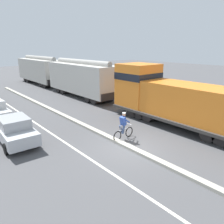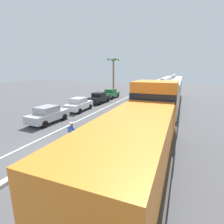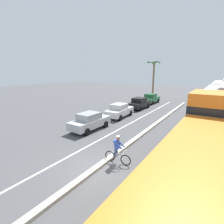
{
  "view_description": "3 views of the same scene",
  "coord_description": "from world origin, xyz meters",
  "px_view_note": "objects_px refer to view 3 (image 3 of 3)",
  "views": [
    {
      "loc": [
        -8.03,
        -8.03,
        5.56
      ],
      "look_at": [
        1.03,
        2.66,
        1.33
      ],
      "focal_mm": 35.0,
      "sensor_mm": 36.0,
      "label": 1
    },
    {
      "loc": [
        6.96,
        -7.65,
        4.94
      ],
      "look_at": [
        2.2,
        4.15,
        1.85
      ],
      "focal_mm": 28.0,
      "sensor_mm": 36.0,
      "label": 2
    },
    {
      "loc": [
        5.5,
        -6.99,
        5.37
      ],
      "look_at": [
        -3.86,
        7.48,
        1.28
      ],
      "focal_mm": 28.0,
      "sensor_mm": 36.0,
      "label": 3
    }
  ],
  "objects_px": {
    "hopper_car_middle": "(223,93)",
    "parked_car_green": "(151,98)",
    "parked_car_silver": "(90,121)",
    "parked_car_white": "(119,110)",
    "locomotive": "(209,159)",
    "palm_tree_near": "(154,72)",
    "hopper_car_lead": "(220,105)",
    "cyclist": "(117,150)",
    "parked_car_black": "(139,103)"
  },
  "relations": [
    {
      "from": "hopper_car_lead",
      "to": "parked_car_white",
      "type": "height_order",
      "value": "hopper_car_lead"
    },
    {
      "from": "hopper_car_lead",
      "to": "parked_car_black",
      "type": "relative_size",
      "value": 2.49
    },
    {
      "from": "parked_car_white",
      "to": "parked_car_green",
      "type": "bearing_deg",
      "value": 90.85
    },
    {
      "from": "parked_car_white",
      "to": "parked_car_green",
      "type": "xyz_separation_m",
      "value": [
        -0.16,
        10.64,
        0.0
      ]
    },
    {
      "from": "parked_car_green",
      "to": "locomotive",
      "type": "bearing_deg",
      "value": -63.46
    },
    {
      "from": "locomotive",
      "to": "parked_car_silver",
      "type": "height_order",
      "value": "locomotive"
    },
    {
      "from": "hopper_car_lead",
      "to": "cyclist",
      "type": "xyz_separation_m",
      "value": [
        -4.65,
        -11.8,
        -1.26
      ]
    },
    {
      "from": "parked_car_black",
      "to": "parked_car_green",
      "type": "height_order",
      "value": "same"
    },
    {
      "from": "parked_car_silver",
      "to": "parked_car_green",
      "type": "bearing_deg",
      "value": 90.54
    },
    {
      "from": "hopper_car_middle",
      "to": "parked_car_green",
      "type": "relative_size",
      "value": 2.5
    },
    {
      "from": "hopper_car_lead",
      "to": "hopper_car_middle",
      "type": "relative_size",
      "value": 1.0
    },
    {
      "from": "hopper_car_lead",
      "to": "cyclist",
      "type": "bearing_deg",
      "value": -111.52
    },
    {
      "from": "locomotive",
      "to": "hopper_car_middle",
      "type": "bearing_deg",
      "value": 90.0
    },
    {
      "from": "cyclist",
      "to": "locomotive",
      "type": "bearing_deg",
      "value": -4.37
    },
    {
      "from": "locomotive",
      "to": "hopper_car_lead",
      "type": "relative_size",
      "value": 1.1
    },
    {
      "from": "locomotive",
      "to": "palm_tree_near",
      "type": "bearing_deg",
      "value": 114.41
    },
    {
      "from": "cyclist",
      "to": "palm_tree_near",
      "type": "xyz_separation_m",
      "value": [
        -7.5,
        26.42,
        4.24
      ]
    },
    {
      "from": "hopper_car_middle",
      "to": "parked_car_white",
      "type": "height_order",
      "value": "hopper_car_middle"
    },
    {
      "from": "hopper_car_lead",
      "to": "palm_tree_near",
      "type": "relative_size",
      "value": 1.44
    },
    {
      "from": "parked_car_silver",
      "to": "palm_tree_near",
      "type": "distance_m",
      "value": 23.13
    },
    {
      "from": "parked_car_silver",
      "to": "parked_car_white",
      "type": "distance_m",
      "value": 5.39
    },
    {
      "from": "hopper_car_lead",
      "to": "parked_car_black",
      "type": "bearing_deg",
      "value": 163.36
    },
    {
      "from": "parked_car_green",
      "to": "palm_tree_near",
      "type": "relative_size",
      "value": 0.58
    },
    {
      "from": "hopper_car_middle",
      "to": "parked_car_black",
      "type": "relative_size",
      "value": 2.49
    },
    {
      "from": "parked_car_green",
      "to": "cyclist",
      "type": "height_order",
      "value": "cyclist"
    },
    {
      "from": "locomotive",
      "to": "hopper_car_middle",
      "type": "xyz_separation_m",
      "value": [
        0.0,
        23.76,
        0.28
      ]
    },
    {
      "from": "parked_car_green",
      "to": "cyclist",
      "type": "relative_size",
      "value": 2.48
    },
    {
      "from": "palm_tree_near",
      "to": "locomotive",
      "type": "bearing_deg",
      "value": -65.59
    },
    {
      "from": "locomotive",
      "to": "hopper_car_middle",
      "type": "distance_m",
      "value": 23.76
    },
    {
      "from": "hopper_car_middle",
      "to": "parked_car_green",
      "type": "bearing_deg",
      "value": -160.48
    },
    {
      "from": "palm_tree_near",
      "to": "parked_car_green",
      "type": "bearing_deg",
      "value": -72.58
    },
    {
      "from": "hopper_car_middle",
      "to": "parked_car_green",
      "type": "height_order",
      "value": "hopper_car_middle"
    },
    {
      "from": "hopper_car_lead",
      "to": "palm_tree_near",
      "type": "xyz_separation_m",
      "value": [
        -12.15,
        14.62,
        2.98
      ]
    },
    {
      "from": "locomotive",
      "to": "parked_car_white",
      "type": "relative_size",
      "value": 2.73
    },
    {
      "from": "parked_car_green",
      "to": "hopper_car_lead",
      "type": "bearing_deg",
      "value": -38.53
    },
    {
      "from": "hopper_car_middle",
      "to": "parked_car_black",
      "type": "height_order",
      "value": "hopper_car_middle"
    },
    {
      "from": "parked_car_white",
      "to": "cyclist",
      "type": "distance_m",
      "value": 10.59
    },
    {
      "from": "parked_car_white",
      "to": "parked_car_black",
      "type": "height_order",
      "value": "same"
    },
    {
      "from": "parked_car_silver",
      "to": "parked_car_black",
      "type": "xyz_separation_m",
      "value": [
        0.04,
        10.96,
        0.0
      ]
    },
    {
      "from": "parked_car_white",
      "to": "palm_tree_near",
      "type": "relative_size",
      "value": 0.58
    },
    {
      "from": "parked_car_silver",
      "to": "palm_tree_near",
      "type": "relative_size",
      "value": 0.58
    },
    {
      "from": "parked_car_white",
      "to": "parked_car_black",
      "type": "relative_size",
      "value": 1.0
    },
    {
      "from": "parked_car_black",
      "to": "cyclist",
      "type": "relative_size",
      "value": 2.48
    },
    {
      "from": "locomotive",
      "to": "cyclist",
      "type": "relative_size",
      "value": 6.77
    },
    {
      "from": "parked_car_white",
      "to": "parked_car_black",
      "type": "xyz_separation_m",
      "value": [
        0.03,
        5.57,
        0.0
      ]
    },
    {
      "from": "cyclist",
      "to": "palm_tree_near",
      "type": "height_order",
      "value": "palm_tree_near"
    },
    {
      "from": "parked_car_silver",
      "to": "parked_car_white",
      "type": "height_order",
      "value": "same"
    },
    {
      "from": "parked_car_green",
      "to": "palm_tree_near",
      "type": "xyz_separation_m",
      "value": [
        -2.07,
        6.59,
        4.24
      ]
    },
    {
      "from": "hopper_car_lead",
      "to": "parked_car_silver",
      "type": "bearing_deg",
      "value": -141.12
    },
    {
      "from": "hopper_car_lead",
      "to": "parked_car_green",
      "type": "bearing_deg",
      "value": 141.47
    }
  ]
}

